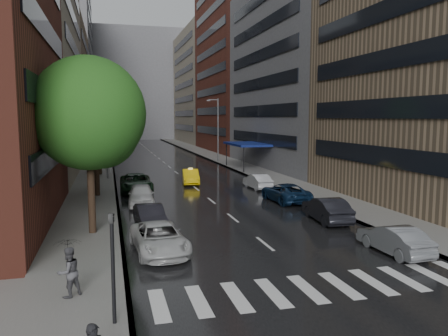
# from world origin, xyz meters

# --- Properties ---
(ground) EXTENTS (220.00, 220.00, 0.00)m
(ground) POSITION_xyz_m (0.00, 0.00, 0.00)
(ground) COLOR gray
(ground) RESTS_ON ground
(road) EXTENTS (14.00, 140.00, 0.01)m
(road) POSITION_xyz_m (0.00, 50.00, 0.01)
(road) COLOR black
(road) RESTS_ON ground
(sidewalk_left) EXTENTS (4.00, 140.00, 0.15)m
(sidewalk_left) POSITION_xyz_m (-9.00, 50.00, 0.07)
(sidewalk_left) COLOR gray
(sidewalk_left) RESTS_ON ground
(sidewalk_right) EXTENTS (4.00, 140.00, 0.15)m
(sidewalk_right) POSITION_xyz_m (9.00, 50.00, 0.07)
(sidewalk_right) COLOR gray
(sidewalk_right) RESTS_ON ground
(crosswalk) EXTENTS (13.15, 2.80, 0.01)m
(crosswalk) POSITION_xyz_m (0.20, -2.00, 0.01)
(crosswalk) COLOR silver
(crosswalk) RESTS_ON ground
(buildings_left) EXTENTS (8.00, 108.00, 38.00)m
(buildings_left) POSITION_xyz_m (-15.00, 58.79, 15.99)
(buildings_left) COLOR maroon
(buildings_left) RESTS_ON ground
(buildings_right) EXTENTS (8.05, 109.10, 36.00)m
(buildings_right) POSITION_xyz_m (15.00, 56.70, 15.03)
(buildings_right) COLOR #937A5B
(buildings_right) RESTS_ON ground
(building_far) EXTENTS (40.00, 14.00, 32.00)m
(building_far) POSITION_xyz_m (0.00, 118.00, 16.00)
(building_far) COLOR slate
(building_far) RESTS_ON ground
(tree_near) EXTENTS (6.10, 6.10, 9.72)m
(tree_near) POSITION_xyz_m (-8.60, 8.03, 6.66)
(tree_near) COLOR #382619
(tree_near) RESTS_ON ground
(tree_mid) EXTENTS (6.00, 6.00, 9.56)m
(tree_mid) POSITION_xyz_m (-8.60, 19.96, 6.55)
(tree_mid) COLOR #382619
(tree_mid) RESTS_ON ground
(tree_far) EXTENTS (5.78, 5.78, 9.22)m
(tree_far) POSITION_xyz_m (-8.60, 33.49, 6.31)
(tree_far) COLOR #382619
(tree_far) RESTS_ON ground
(taxi) EXTENTS (1.99, 4.46, 1.42)m
(taxi) POSITION_xyz_m (0.01, 24.97, 0.71)
(taxi) COLOR yellow
(taxi) RESTS_ON ground
(parked_cars_left) EXTENTS (2.69, 23.12, 1.59)m
(parked_cars_left) POSITION_xyz_m (-5.40, 13.93, 0.75)
(parked_cars_left) COLOR silver
(parked_cars_left) RESTS_ON ground
(parked_cars_right) EXTENTS (2.65, 23.88, 1.53)m
(parked_cars_right) POSITION_xyz_m (5.40, 11.20, 0.72)
(parked_cars_right) COLOR slate
(parked_cars_right) RESTS_ON ground
(ped_black_umbrella) EXTENTS (1.10, 1.06, 2.09)m
(ped_black_umbrella) POSITION_xyz_m (-9.11, -0.79, 1.38)
(ped_black_umbrella) COLOR #48474C
(ped_black_umbrella) RESTS_ON sidewalk_left
(traffic_light) EXTENTS (0.18, 0.15, 3.45)m
(traffic_light) POSITION_xyz_m (-7.60, -3.26, 2.23)
(traffic_light) COLOR black
(traffic_light) RESTS_ON sidewalk_left
(street_lamp_left) EXTENTS (1.74, 0.22, 9.00)m
(street_lamp_left) POSITION_xyz_m (-7.72, 30.00, 4.89)
(street_lamp_left) COLOR gray
(street_lamp_left) RESTS_ON sidewalk_left
(street_lamp_right) EXTENTS (1.74, 0.22, 9.00)m
(street_lamp_right) POSITION_xyz_m (7.72, 45.00, 4.89)
(street_lamp_right) COLOR gray
(street_lamp_right) RESTS_ON sidewalk_right
(awning) EXTENTS (4.00, 8.00, 3.12)m
(awning) POSITION_xyz_m (8.98, 35.00, 3.13)
(awning) COLOR navy
(awning) RESTS_ON sidewalk_right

